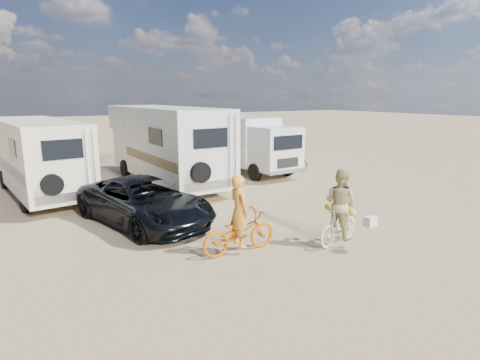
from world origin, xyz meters
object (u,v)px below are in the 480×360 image
bike_man (239,232)px  rider_woman (340,210)px  bike_woman (339,226)px  cooler (165,195)px  box_truck (250,145)px  dark_suv (144,201)px  rv_main (165,146)px  rv_left (39,158)px  crate (192,191)px  rider_man (239,218)px  bike_parked (293,164)px

bike_man → rider_woman: rider_woman is taller
bike_woman → cooler: size_ratio=3.09×
box_truck → dark_suv: (-7.04, -5.22, -0.69)m
rv_main → cooler: bearing=-113.7°
rv_left → cooler: 5.14m
dark_suv → bike_man: (1.31, -3.39, -0.17)m
bike_woman → crate: 6.71m
bike_woman → rider_man: bearing=58.8°
dark_suv → bike_parked: dark_suv is taller
rv_left → rider_man: size_ratio=4.07×
dark_suv → rider_man: rider_man is taller
rv_left → bike_parked: bearing=-15.0°
rider_man → crate: size_ratio=4.24×
dark_suv → crate: (2.58, 2.39, -0.52)m
dark_suv → bike_parked: 9.63m
bike_parked → bike_woman: bearing=148.4°
bike_man → bike_woman: bearing=-107.8°
cooler → rv_main: bearing=91.8°
bike_man → rider_man: (0.00, 0.00, 0.37)m
bike_parked → crate: (-6.19, -1.58, -0.31)m
bike_man → bike_woman: (2.54, -0.81, -0.03)m
rv_left → box_truck: 9.41m
rv_main → box_truck: bearing=1.8°
rv_main → cooler: rv_main is taller
dark_suv → rv_main: bearing=48.2°
rider_woman → rider_man: bearing=58.8°
bike_parked → cooler: size_ratio=3.46×
rider_woman → bike_man: bearing=58.8°
bike_woman → crate: bike_woman is taller
box_truck → crate: (-4.46, -2.83, -1.21)m
dark_suv → cooler: 2.70m
rv_main → rv_left: bearing=171.5°
rv_left → dark_suv: size_ratio=1.46×
rider_woman → crate: rider_woman is taller
bike_man → bike_woman: bike_man is taller
bike_woman → box_truck: bearing=-32.3°
rv_left → crate: 5.95m
rv_left → dark_suv: (2.37, -5.43, -0.75)m
rider_woman → rv_main: bearing=-5.2°
dark_suv → crate: dark_suv is taller
rv_main → rider_man: size_ratio=4.59×
dark_suv → rider_man: bearing=-83.6°
bike_man → dark_suv: bearing=20.9°
rv_left → bike_parked: rv_left is taller
crate → rider_woman: bearing=-79.1°
bike_man → bike_parked: size_ratio=1.09×
rv_main → box_truck: rv_main is taller
crate → dark_suv: bearing=-137.2°
rider_woman → cooler: bearing=6.8°
rv_main → rider_woman: bearing=-83.9°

